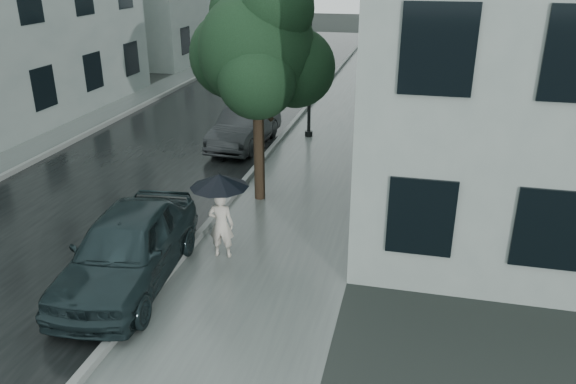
% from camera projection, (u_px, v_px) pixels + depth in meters
% --- Properties ---
extents(ground, '(120.00, 120.00, 0.00)m').
position_uv_depth(ground, '(226.00, 313.00, 10.22)').
color(ground, black).
rests_on(ground, ground).
extents(sidewalk, '(3.50, 60.00, 0.01)m').
position_uv_depth(sidewalk, '(338.00, 131.00, 20.95)').
color(sidewalk, slate).
rests_on(sidewalk, ground).
extents(kerb_near, '(0.15, 60.00, 0.15)m').
position_uv_depth(kerb_near, '(291.00, 126.00, 21.31)').
color(kerb_near, slate).
rests_on(kerb_near, ground).
extents(asphalt_road, '(6.85, 60.00, 0.00)m').
position_uv_depth(asphalt_road, '(204.00, 122.00, 22.08)').
color(asphalt_road, black).
rests_on(asphalt_road, ground).
extents(kerb_far, '(0.15, 60.00, 0.15)m').
position_uv_depth(kerb_far, '(123.00, 115.00, 22.79)').
color(kerb_far, slate).
rests_on(kerb_far, ground).
extents(sidewalk_far, '(1.70, 60.00, 0.01)m').
position_uv_depth(sidewalk_far, '(103.00, 116.00, 23.01)').
color(sidewalk_far, '#4C5451').
rests_on(sidewalk_far, ground).
extents(pedestrian, '(0.57, 0.40, 1.48)m').
position_uv_depth(pedestrian, '(221.00, 225.00, 11.89)').
color(pedestrian, beige).
rests_on(pedestrian, sidewalk).
extents(umbrella, '(1.24, 1.24, 0.99)m').
position_uv_depth(umbrella, '(219.00, 181.00, 11.54)').
color(umbrella, black).
rests_on(umbrella, ground).
extents(street_tree, '(3.76, 3.42, 5.79)m').
position_uv_depth(street_tree, '(258.00, 48.00, 13.69)').
color(street_tree, '#332619').
rests_on(street_tree, ground).
extents(lamp_post, '(0.82, 0.48, 4.75)m').
position_uv_depth(lamp_post, '(306.00, 60.00, 19.38)').
color(lamp_post, black).
rests_on(lamp_post, ground).
extents(car_near, '(2.18, 4.57, 1.51)m').
position_uv_depth(car_near, '(128.00, 247.00, 10.93)').
color(car_near, black).
rests_on(car_near, ground).
extents(car_far, '(1.61, 4.06, 1.32)m').
position_uv_depth(car_far, '(245.00, 127.00, 19.14)').
color(car_far, '#25282A').
rests_on(car_far, ground).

